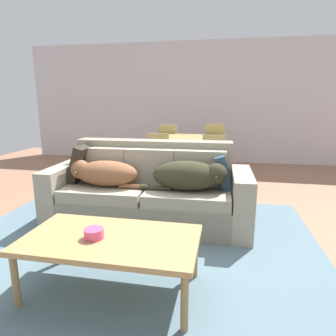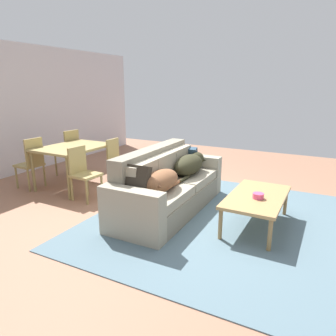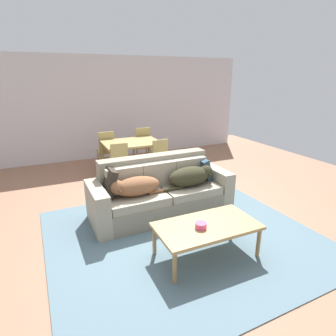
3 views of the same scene
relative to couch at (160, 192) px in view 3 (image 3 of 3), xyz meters
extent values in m
plane|color=#9A6B51|center=(0.09, -0.19, -0.36)|extent=(10.00, 10.00, 0.00)
cube|color=silver|center=(0.09, 3.81, 0.99)|extent=(8.00, 0.12, 2.70)
cube|color=slate|center=(0.00, -0.81, -0.36)|extent=(3.69, 3.35, 0.01)
cube|color=gray|center=(0.00, -0.06, -0.20)|extent=(1.88, 0.90, 0.33)
cube|color=#9E9580|center=(-0.46, -0.07, 0.04)|extent=(0.92, 0.84, 0.13)
cube|color=#9E9580|center=(0.47, -0.05, 0.04)|extent=(0.92, 0.84, 0.13)
cube|color=gray|center=(-0.01, 0.25, 0.34)|extent=(1.87, 0.28, 0.47)
cube|color=#9E9580|center=(-0.58, 0.05, 0.30)|extent=(0.58, 0.17, 0.40)
cube|color=#9E9580|center=(0.00, 0.06, 0.30)|extent=(0.58, 0.17, 0.40)
cube|color=#9E9580|center=(0.58, 0.07, 0.30)|extent=(0.58, 0.17, 0.40)
cube|color=#9E9580|center=(-1.03, -0.08, -0.03)|extent=(0.23, 0.86, 0.65)
cube|color=#9E9580|center=(1.04, -0.04, -0.03)|extent=(0.23, 0.86, 0.65)
ellipsoid|color=brown|center=(-0.44, -0.16, 0.25)|extent=(0.72, 0.37, 0.29)
sphere|color=brown|center=(-0.75, -0.19, 0.28)|extent=(0.22, 0.22, 0.22)
cone|color=brown|center=(-0.75, -0.28, 0.27)|extent=(0.10, 0.12, 0.10)
cylinder|color=brown|center=(-0.12, -0.22, 0.13)|extent=(0.32, 0.06, 0.05)
ellipsoid|color=#31301E|center=(0.45, -0.15, 0.26)|extent=(0.74, 0.38, 0.32)
sphere|color=#31301E|center=(0.76, -0.16, 0.30)|extent=(0.22, 0.22, 0.22)
cone|color=black|center=(0.76, -0.27, 0.29)|extent=(0.10, 0.13, 0.10)
cylinder|color=#31301E|center=(0.12, -0.23, 0.13)|extent=(0.33, 0.06, 0.05)
cube|color=#2D271E|center=(-0.83, 0.03, 0.30)|extent=(0.23, 0.45, 0.46)
cube|color=#2B455A|center=(0.83, 0.06, 0.28)|extent=(0.24, 0.40, 0.40)
cube|color=tan|center=(0.06, -1.33, 0.06)|extent=(1.26, 0.69, 0.04)
cylinder|color=#977547|center=(-0.52, -1.62, -0.16)|extent=(0.05, 0.05, 0.40)
cylinder|color=#977547|center=(0.64, -1.62, -0.16)|extent=(0.05, 0.05, 0.40)
cylinder|color=#977547|center=(-0.52, -1.04, -0.16)|extent=(0.05, 0.05, 0.40)
cylinder|color=#977547|center=(0.64, -1.04, -0.16)|extent=(0.05, 0.05, 0.40)
cylinder|color=#EA4C7F|center=(-0.05, -1.37, 0.12)|extent=(0.14, 0.14, 0.07)
cube|color=#A38E52|center=(0.17, 2.04, 0.39)|extent=(1.25, 0.96, 0.04)
cylinder|color=olive|center=(-0.41, 1.61, 0.00)|extent=(0.05, 0.05, 0.73)
cylinder|color=olive|center=(0.74, 1.61, 0.00)|extent=(0.05, 0.05, 0.73)
cylinder|color=olive|center=(-0.41, 2.47, 0.00)|extent=(0.05, 0.05, 0.73)
cylinder|color=olive|center=(0.74, 2.47, 0.00)|extent=(0.05, 0.05, 0.73)
cube|color=#A38E52|center=(-0.26, 1.37, 0.06)|extent=(0.42, 0.42, 0.04)
cube|color=#A38E52|center=(-0.25, 1.55, 0.30)|extent=(0.36, 0.05, 0.44)
cylinder|color=olive|center=(-0.44, 1.21, -0.16)|extent=(0.04, 0.04, 0.40)
cylinder|color=olive|center=(-0.10, 1.19, -0.16)|extent=(0.04, 0.04, 0.40)
cylinder|color=olive|center=(-0.42, 1.54, -0.16)|extent=(0.04, 0.04, 0.40)
cylinder|color=olive|center=(-0.08, 1.53, -0.16)|extent=(0.04, 0.04, 0.40)
cube|color=#A38E52|center=(0.67, 1.35, 0.09)|extent=(0.42, 0.42, 0.04)
cube|color=#A38E52|center=(0.66, 1.53, 0.31)|extent=(0.36, 0.06, 0.40)
cylinder|color=olive|center=(0.51, 1.17, -0.15)|extent=(0.04, 0.04, 0.43)
cylinder|color=olive|center=(0.85, 1.19, -0.15)|extent=(0.04, 0.04, 0.43)
cylinder|color=olive|center=(0.49, 1.51, -0.15)|extent=(0.04, 0.04, 0.43)
cylinder|color=olive|center=(0.83, 1.53, -0.15)|extent=(0.04, 0.04, 0.43)
cube|color=#A38E52|center=(-0.28, 2.73, 0.07)|extent=(0.41, 0.41, 0.04)
cube|color=#A38E52|center=(-0.28, 2.55, 0.33)|extent=(0.36, 0.04, 0.49)
cylinder|color=olive|center=(-0.11, 2.90, -0.16)|extent=(0.04, 0.04, 0.41)
cylinder|color=olive|center=(-0.45, 2.91, -0.16)|extent=(0.04, 0.04, 0.41)
cylinder|color=olive|center=(-0.11, 2.56, -0.16)|extent=(0.04, 0.04, 0.41)
cylinder|color=olive|center=(-0.45, 2.57, -0.16)|extent=(0.04, 0.04, 0.41)
cube|color=#A38E52|center=(0.65, 2.75, 0.09)|extent=(0.42, 0.42, 0.04)
cube|color=#A38E52|center=(0.64, 2.57, 0.36)|extent=(0.36, 0.06, 0.49)
cylinder|color=olive|center=(0.83, 2.91, -0.15)|extent=(0.04, 0.04, 0.43)
cylinder|color=olive|center=(0.49, 2.92, -0.15)|extent=(0.04, 0.04, 0.43)
cylinder|color=olive|center=(0.81, 2.57, -0.15)|extent=(0.04, 0.04, 0.43)
cylinder|color=olive|center=(0.47, 2.58, -0.15)|extent=(0.04, 0.04, 0.43)
camera|label=1|loc=(0.84, -3.17, 1.04)|focal=31.55mm
camera|label=2|loc=(-3.83, -2.11, 1.48)|focal=32.67mm
camera|label=3|loc=(-1.64, -3.88, 1.82)|focal=29.84mm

